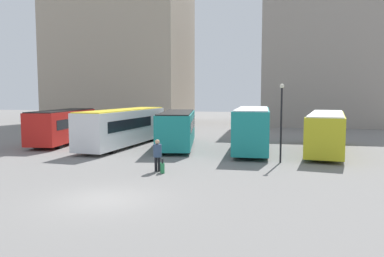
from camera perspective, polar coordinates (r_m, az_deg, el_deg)
The scene contains 10 objects.
ground_plane at distance 16.38m, azimuth -13.29°, elevation -10.50°, with size 160.00×160.00×0.00m, color slate.
building_block_right at distance 57.39m, azimuth 19.41°, elevation 10.55°, with size 17.19×12.61×20.02m.
bus_0 at distance 35.25m, azimuth -19.02°, elevation 0.44°, with size 3.34×9.34×3.02m.
bus_1 at distance 32.30m, azimuth -10.18°, elevation 0.38°, with size 3.61×12.36×3.14m.
bus_2 at distance 31.20m, azimuth -2.25°, elevation 0.10°, with size 4.11×10.18×2.97m.
bus_3 at distance 29.23m, azimuth 9.17°, elevation 0.07°, with size 2.57×9.61×3.35m.
bus_4 at distance 30.43m, azimuth 19.78°, elevation -0.30°, with size 4.38×11.69×3.00m.
traveler at distance 21.45m, azimuth -5.29°, elevation -3.66°, with size 0.60×0.60×1.84m.
suitcase at distance 21.16m, azimuth -4.53°, elevation -6.00°, with size 0.33×0.42×0.81m.
lamp_post_0 at distance 24.56m, azimuth 13.45°, elevation 1.86°, with size 0.28×0.28×5.07m.
Camera 1 is at (6.64, -14.31, 4.40)m, focal length 35.00 mm.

